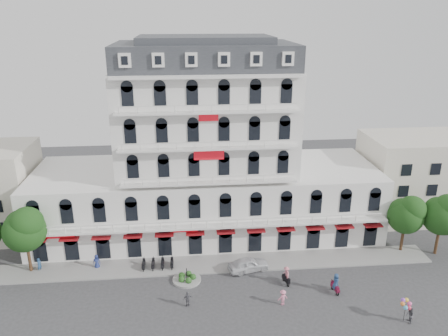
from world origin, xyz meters
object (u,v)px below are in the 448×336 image
Objects in this scene: parked_car at (248,264)px; balloon_vendor at (409,311)px; rider_east at (336,283)px; rider_center at (286,275)px.

parked_car is 17.51m from balloon_vendor.
rider_center is at bearing 57.72° from rider_east.
rider_east is 0.94× the size of balloon_vendor.
rider_east is (8.69, -5.04, 0.36)m from parked_car.
rider_center is at bearing -142.30° from parked_car.
parked_car is 10.05m from rider_east.
rider_east reaches higher than rider_center.
rider_east is at bearing -134.16° from parked_car.
parked_car is at bearing -140.70° from rider_center.
rider_east reaches higher than parked_car.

